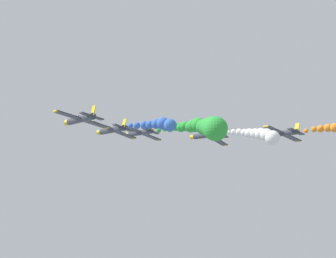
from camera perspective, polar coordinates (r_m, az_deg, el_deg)
The scene contains 8 objects.
airplane_lead at distance 119.46m, azimuth -2.84°, elevation -0.37°, with size 9.29×10.35×3.31m.
smoke_trail_lead at distance 89.84m, azimuth 3.70°, elevation 0.17°, with size 12.02×33.05×5.61m.
airplane_left_inner at distance 106.45m, azimuth -5.67°, elevation -0.09°, with size 9.29×10.35×3.31m.
smoke_trail_left_inner at distance 92.15m, azimuth -0.99°, elevation 0.47°, with size 2.08×14.23×2.56m.
airplane_right_inner at distance 116.96m, azimuth 3.99°, elevation -0.61°, with size 8.92×10.35×4.11m.
smoke_trail_right_inner at distance 103.66m, azimuth 9.34°, elevation -0.59°, with size 2.77×14.95×3.90m.
airplane_left_outer at distance 92.08m, azimuth -8.81°, elevation 0.99°, with size 9.40×10.35×3.07m.
airplane_right_outer at distance 116.23m, azimuth 11.27°, elevation -0.44°, with size 9.31×10.35×3.27m.
Camera 1 is at (-59.39, -90.81, 65.76)m, focal length 60.51 mm.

